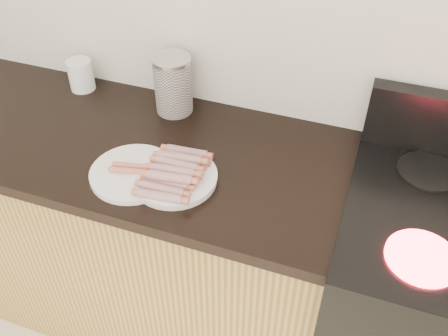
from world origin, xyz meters
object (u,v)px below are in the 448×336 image
(side_plate, at_px, (133,173))
(mug, at_px, (81,75))
(stove, at_px, (442,323))
(main_plate, at_px, (175,178))
(canister, at_px, (173,85))

(side_plate, height_order, mug, mug)
(stove, bearing_deg, mug, 170.00)
(side_plate, bearing_deg, main_plate, 9.51)
(stove, distance_m, canister, 1.17)
(side_plate, bearing_deg, canister, 93.77)
(mug, bearing_deg, canister, -1.97)
(main_plate, height_order, canister, canister)
(main_plate, relative_size, canister, 1.23)
(main_plate, xyz_separation_m, mug, (-0.52, 0.35, 0.05))
(side_plate, relative_size, mug, 2.27)
(stove, height_order, canister, canister)
(main_plate, distance_m, canister, 0.38)
(main_plate, height_order, mug, mug)
(main_plate, distance_m, side_plate, 0.13)
(mug, bearing_deg, side_plate, -42.84)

